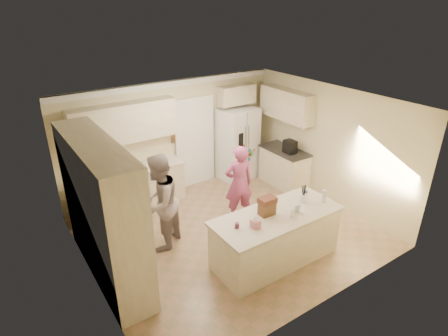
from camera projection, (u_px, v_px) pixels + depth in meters
floor at (230, 233)px, 7.38m from camera, size 5.20×4.60×0.02m
ceiling at (231, 103)px, 6.28m from camera, size 5.20×4.60×0.02m
wall_back at (173, 137)px, 8.57m from camera, size 5.20×0.02×2.60m
wall_front at (327, 234)px, 5.09m from camera, size 5.20×0.02×2.60m
wall_left at (85, 216)px, 5.50m from camera, size 0.02×4.60×2.60m
wall_right at (328, 145)px, 8.15m from camera, size 0.02×4.60×2.60m
crown_back at (170, 84)px, 8.01m from camera, size 5.20×0.08×0.12m
pantry_bank at (103, 211)px, 5.86m from camera, size 0.60×2.60×2.35m
back_base_cab at (134, 189)px, 8.11m from camera, size 2.20×0.60×0.88m
back_countertop at (132, 170)px, 7.91m from camera, size 2.24×0.63×0.04m
back_upper_cab at (124, 123)px, 7.59m from camera, size 2.20×0.35×0.80m
doorway_opening at (194, 143)px, 8.93m from camera, size 0.90×0.06×2.10m
doorway_casing at (195, 144)px, 8.90m from camera, size 1.02×0.03×2.22m
wall_frame_upper at (174, 127)px, 8.44m from camera, size 0.15×0.02×0.20m
wall_frame_lower at (174, 138)px, 8.56m from camera, size 0.15×0.02×0.20m
refrigerator at (238, 144)px, 9.30m from camera, size 0.97×0.79×1.80m
fridge_seam at (246, 148)px, 9.03m from camera, size 0.02×0.02×1.78m
fridge_dispenser at (239, 141)px, 8.81m from camera, size 0.22×0.03×0.35m
fridge_handle_l at (245, 143)px, 8.93m from camera, size 0.02×0.02×0.85m
fridge_handle_r at (248, 142)px, 8.98m from camera, size 0.02×0.02×0.85m
over_fridge_cab at (236, 95)px, 8.93m from camera, size 0.95×0.35×0.45m
right_base_cab at (284, 168)px, 9.11m from camera, size 0.60×1.20×0.88m
right_countertop at (285, 150)px, 8.91m from camera, size 0.63×1.24×0.04m
right_upper_cab at (286, 105)px, 8.69m from camera, size 0.35×1.50×0.70m
coffee_maker at (290, 147)px, 8.67m from camera, size 0.22×0.28×0.30m
island_base at (276, 238)px, 6.46m from camera, size 2.20×0.90×0.88m
island_top at (277, 216)px, 6.27m from camera, size 2.28×0.96×0.05m
utensil_crock at (304, 198)px, 6.60m from camera, size 0.13×0.13×0.15m
tissue_box at (255, 224)px, 5.88m from camera, size 0.13×0.13×0.14m
tissue_plume at (256, 218)px, 5.83m from camera, size 0.08×0.08×0.08m
dollhouse_body at (267, 209)px, 6.21m from camera, size 0.26×0.18×0.22m
dollhouse_roof at (267, 200)px, 6.15m from camera, size 0.28×0.20×0.10m
jam_jar at (237, 226)px, 5.87m from camera, size 0.07×0.07×0.09m
greeting_card_a at (293, 213)px, 6.15m from camera, size 0.12×0.06×0.16m
greeting_card_b at (297, 209)px, 6.27m from camera, size 0.12×0.05×0.16m
water_bottle at (324, 196)px, 6.58m from camera, size 0.07×0.07×0.24m
shaker_salt at (303, 194)px, 6.82m from camera, size 0.05×0.05×0.09m
shaker_pepper at (306, 192)px, 6.86m from camera, size 0.05×0.05×0.09m
teen_boy at (159, 203)px, 6.63m from camera, size 1.12×1.08×1.82m
teen_girl at (239, 184)px, 7.52m from camera, size 0.68×0.54×1.63m
fridge_magnets at (246, 148)px, 9.02m from camera, size 0.76×0.02×1.44m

